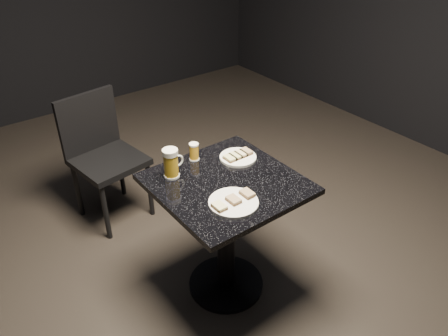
{
  "coord_description": "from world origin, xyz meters",
  "views": [
    {
      "loc": [
        -1.12,
        -1.45,
        2.0
      ],
      "look_at": [
        0.0,
        0.02,
        0.82
      ],
      "focal_mm": 35.0,
      "sensor_mm": 36.0,
      "label": 1
    }
  ],
  "objects_px": {
    "beer_mug": "(171,163)",
    "beer_tumbler": "(194,152)",
    "table": "(226,219)",
    "chair": "(102,151)",
    "plate_large": "(233,203)",
    "plate_small": "(238,157)"
  },
  "relations": [
    {
      "from": "plate_large",
      "to": "beer_tumbler",
      "type": "bearing_deg",
      "value": 80.01
    },
    {
      "from": "table",
      "to": "beer_mug",
      "type": "xyz_separation_m",
      "value": [
        -0.19,
        0.21,
        0.32
      ]
    },
    {
      "from": "beer_mug",
      "to": "beer_tumbler",
      "type": "height_order",
      "value": "beer_mug"
    },
    {
      "from": "table",
      "to": "beer_tumbler",
      "type": "distance_m",
      "value": 0.4
    },
    {
      "from": "plate_large",
      "to": "plate_small",
      "type": "bearing_deg",
      "value": 48.25
    },
    {
      "from": "beer_mug",
      "to": "plate_small",
      "type": "bearing_deg",
      "value": -10.28
    },
    {
      "from": "plate_large",
      "to": "table",
      "type": "xyz_separation_m",
      "value": [
        0.09,
        0.17,
        -0.25
      ]
    },
    {
      "from": "plate_small",
      "to": "beer_mug",
      "type": "xyz_separation_m",
      "value": [
        -0.38,
        0.07,
        0.07
      ]
    },
    {
      "from": "plate_large",
      "to": "beer_mug",
      "type": "xyz_separation_m",
      "value": [
        -0.11,
        0.38,
        0.07
      ]
    },
    {
      "from": "plate_small",
      "to": "chair",
      "type": "xyz_separation_m",
      "value": [
        -0.42,
        0.95,
        -0.26
      ]
    },
    {
      "from": "beer_mug",
      "to": "chair",
      "type": "height_order",
      "value": "beer_mug"
    },
    {
      "from": "plate_large",
      "to": "plate_small",
      "type": "xyz_separation_m",
      "value": [
        0.27,
        0.31,
        0.0
      ]
    },
    {
      "from": "plate_large",
      "to": "beer_tumbler",
      "type": "height_order",
      "value": "beer_tumbler"
    },
    {
      "from": "plate_large",
      "to": "beer_tumbler",
      "type": "distance_m",
      "value": 0.45
    },
    {
      "from": "beer_mug",
      "to": "beer_tumbler",
      "type": "relative_size",
      "value": 1.61
    },
    {
      "from": "table",
      "to": "chair",
      "type": "bearing_deg",
      "value": 101.84
    },
    {
      "from": "plate_small",
      "to": "chair",
      "type": "distance_m",
      "value": 1.07
    },
    {
      "from": "table",
      "to": "beer_tumbler",
      "type": "bearing_deg",
      "value": 91.92
    },
    {
      "from": "plate_small",
      "to": "beer_tumbler",
      "type": "distance_m",
      "value": 0.24
    },
    {
      "from": "plate_small",
      "to": "table",
      "type": "xyz_separation_m",
      "value": [
        -0.19,
        -0.14,
        -0.25
      ]
    },
    {
      "from": "table",
      "to": "chair",
      "type": "relative_size",
      "value": 0.85
    },
    {
      "from": "beer_mug",
      "to": "chair",
      "type": "bearing_deg",
      "value": 92.26
    }
  ]
}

